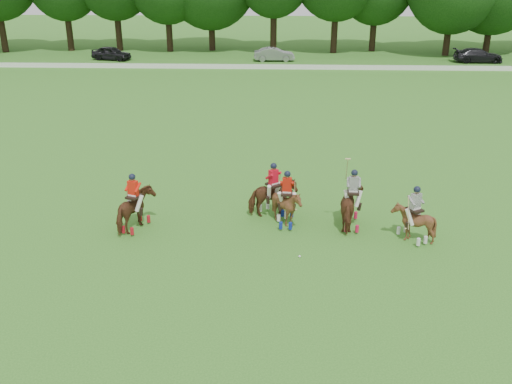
{
  "coord_description": "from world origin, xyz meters",
  "views": [
    {
      "loc": [
        0.56,
        -16.37,
        9.95
      ],
      "look_at": [
        -0.24,
        4.2,
        1.4
      ],
      "focal_mm": 40.0,
      "sensor_mm": 36.0,
      "label": 1
    }
  ],
  "objects_px": {
    "car_mid": "(274,54)",
    "polo_stripe_b": "(413,222)",
    "car_left": "(111,53)",
    "polo_stripe_a": "(352,206)",
    "polo_ball": "(300,256)",
    "polo_red_c": "(287,206)",
    "polo_red_a": "(135,210)",
    "polo_red_b": "(273,198)",
    "car_right": "(478,55)"
  },
  "relations": [
    {
      "from": "car_left",
      "to": "car_right",
      "type": "xyz_separation_m",
      "value": [
        37.23,
        0.0,
        0.0
      ]
    },
    {
      "from": "car_mid",
      "to": "polo_ball",
      "type": "height_order",
      "value": "car_mid"
    },
    {
      "from": "car_right",
      "to": "polo_red_b",
      "type": "relative_size",
      "value": 2.05
    },
    {
      "from": "car_right",
      "to": "polo_ball",
      "type": "xyz_separation_m",
      "value": [
        -19.19,
        -40.96,
        -0.65
      ]
    },
    {
      "from": "car_mid",
      "to": "polo_red_c",
      "type": "bearing_deg",
      "value": 177.56
    },
    {
      "from": "car_right",
      "to": "polo_stripe_a",
      "type": "distance_m",
      "value": 41.99
    },
    {
      "from": "polo_red_a",
      "to": "polo_red_b",
      "type": "xyz_separation_m",
      "value": [
        5.35,
        1.39,
        -0.0
      ]
    },
    {
      "from": "car_right",
      "to": "polo_red_c",
      "type": "height_order",
      "value": "polo_red_c"
    },
    {
      "from": "car_left",
      "to": "polo_ball",
      "type": "xyz_separation_m",
      "value": [
        18.04,
        -40.96,
        -0.65
      ]
    },
    {
      "from": "polo_stripe_a",
      "to": "polo_stripe_b",
      "type": "distance_m",
      "value": 2.42
    },
    {
      "from": "polo_ball",
      "to": "polo_stripe_b",
      "type": "bearing_deg",
      "value": 19.38
    },
    {
      "from": "polo_red_a",
      "to": "polo_ball",
      "type": "bearing_deg",
      "value": -17.82
    },
    {
      "from": "car_right",
      "to": "polo_stripe_a",
      "type": "height_order",
      "value": "polo_stripe_a"
    },
    {
      "from": "polo_red_b",
      "to": "polo_red_c",
      "type": "xyz_separation_m",
      "value": [
        0.54,
        -0.74,
        -0.02
      ]
    },
    {
      "from": "polo_red_c",
      "to": "polo_stripe_b",
      "type": "distance_m",
      "value": 4.86
    },
    {
      "from": "car_mid",
      "to": "car_left",
      "type": "bearing_deg",
      "value": 86.28
    },
    {
      "from": "car_right",
      "to": "polo_red_c",
      "type": "xyz_separation_m",
      "value": [
        -19.63,
        -38.27,
        0.12
      ]
    },
    {
      "from": "car_mid",
      "to": "polo_stripe_b",
      "type": "height_order",
      "value": "polo_stripe_b"
    },
    {
      "from": "car_left",
      "to": "polo_ball",
      "type": "height_order",
      "value": "car_left"
    },
    {
      "from": "car_mid",
      "to": "polo_ball",
      "type": "distance_m",
      "value": 40.99
    },
    {
      "from": "car_right",
      "to": "polo_red_b",
      "type": "height_order",
      "value": "polo_red_b"
    },
    {
      "from": "polo_red_c",
      "to": "car_left",
      "type": "bearing_deg",
      "value": 114.69
    },
    {
      "from": "car_mid",
      "to": "polo_red_b",
      "type": "height_order",
      "value": "polo_red_b"
    },
    {
      "from": "car_left",
      "to": "polo_stripe_a",
      "type": "distance_m",
      "value": 43.33
    },
    {
      "from": "polo_red_c",
      "to": "polo_stripe_a",
      "type": "xyz_separation_m",
      "value": [
        2.56,
        -0.09,
        0.06
      ]
    },
    {
      "from": "polo_red_b",
      "to": "polo_ball",
      "type": "xyz_separation_m",
      "value": [
        0.99,
        -3.43,
        -0.79
      ]
    },
    {
      "from": "polo_red_a",
      "to": "polo_stripe_b",
      "type": "xyz_separation_m",
      "value": [
        10.61,
        -0.54,
        -0.06
      ]
    },
    {
      "from": "polo_stripe_b",
      "to": "polo_ball",
      "type": "distance_m",
      "value": 4.58
    },
    {
      "from": "car_left",
      "to": "car_right",
      "type": "height_order",
      "value": "same"
    },
    {
      "from": "car_right",
      "to": "polo_stripe_a",
      "type": "xyz_separation_m",
      "value": [
        -17.07,
        -38.36,
        0.19
      ]
    },
    {
      "from": "polo_red_c",
      "to": "car_mid",
      "type": "bearing_deg",
      "value": 91.28
    },
    {
      "from": "polo_red_b",
      "to": "car_right",
      "type": "bearing_deg",
      "value": 61.74
    },
    {
      "from": "car_right",
      "to": "polo_ball",
      "type": "relative_size",
      "value": 53.02
    },
    {
      "from": "car_mid",
      "to": "polo_red_a",
      "type": "distance_m",
      "value": 39.25
    },
    {
      "from": "car_left",
      "to": "polo_ball",
      "type": "relative_size",
      "value": 45.15
    },
    {
      "from": "polo_red_b",
      "to": "polo_ball",
      "type": "bearing_deg",
      "value": -73.92
    },
    {
      "from": "car_left",
      "to": "polo_ball",
      "type": "distance_m",
      "value": 44.76
    },
    {
      "from": "polo_red_c",
      "to": "polo_stripe_b",
      "type": "height_order",
      "value": "polo_red_c"
    },
    {
      "from": "car_left",
      "to": "polo_stripe_b",
      "type": "xyz_separation_m",
      "value": [
        22.31,
        -39.46,
        0.08
      ]
    },
    {
      "from": "polo_stripe_a",
      "to": "polo_stripe_b",
      "type": "height_order",
      "value": "polo_stripe_a"
    },
    {
      "from": "polo_stripe_a",
      "to": "polo_ball",
      "type": "xyz_separation_m",
      "value": [
        -2.11,
        -2.6,
        -0.83
      ]
    },
    {
      "from": "polo_red_c",
      "to": "polo_stripe_b",
      "type": "relative_size",
      "value": 1.04
    },
    {
      "from": "polo_red_b",
      "to": "polo_red_a",
      "type": "bearing_deg",
      "value": -165.43
    },
    {
      "from": "polo_stripe_a",
      "to": "car_left",
      "type": "bearing_deg",
      "value": 117.72
    },
    {
      "from": "car_right",
      "to": "polo_stripe_a",
      "type": "relative_size",
      "value": 1.62
    },
    {
      "from": "polo_red_a",
      "to": "polo_ball",
      "type": "xyz_separation_m",
      "value": [
        6.34,
        -2.04,
        -0.79
      ]
    },
    {
      "from": "polo_red_c",
      "to": "polo_stripe_b",
      "type": "bearing_deg",
      "value": -14.22
    },
    {
      "from": "car_mid",
      "to": "polo_red_c",
      "type": "height_order",
      "value": "polo_red_c"
    },
    {
      "from": "polo_red_c",
      "to": "polo_ball",
      "type": "relative_size",
      "value": 25.31
    },
    {
      "from": "polo_red_b",
      "to": "polo_stripe_a",
      "type": "distance_m",
      "value": 3.21
    }
  ]
}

